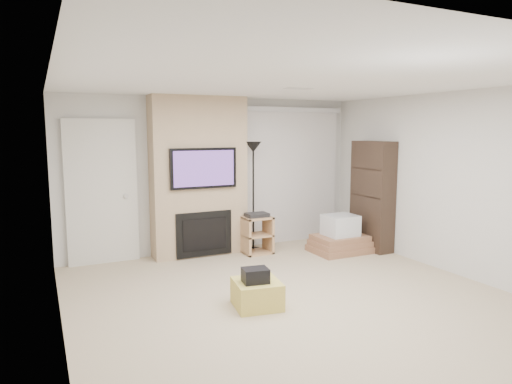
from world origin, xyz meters
name	(u,v)px	position (x,y,z in m)	size (l,w,h in m)	color
floor	(301,304)	(0.00, 0.00, 0.00)	(5.00, 5.50, 0.00)	#C1AC8C
ceiling	(304,81)	(0.00, 0.00, 2.50)	(5.00, 5.50, 0.00)	white
wall_back	(215,175)	(0.00, 2.75, 1.25)	(5.00, 2.50, 0.00)	silver
wall_left	(57,214)	(-2.50, 0.00, 1.25)	(5.50, 2.50, 0.00)	silver
wall_right	(462,185)	(2.50, 0.00, 1.25)	(5.50, 2.50, 0.00)	silver
hvac_vent	(298,89)	(0.40, 0.80, 2.50)	(0.35, 0.18, 0.01)	silver
ottoman	(257,294)	(-0.49, 0.16, 0.15)	(0.50, 0.50, 0.30)	#D4BF52
black_bag	(255,275)	(-0.53, 0.12, 0.38)	(0.28, 0.22, 0.16)	black
fireplace_wall	(199,178)	(-0.35, 2.54, 1.24)	(1.50, 0.47, 2.50)	tan
entry_door	(102,193)	(-1.80, 2.71, 1.05)	(1.02, 0.11, 2.14)	silver
vertical_blinds	(291,170)	(1.40, 2.70, 1.27)	(1.98, 0.10, 2.37)	silver
floor_lamp	(253,165)	(0.51, 2.37, 1.41)	(0.27, 0.27, 1.79)	black
av_stand	(257,232)	(0.49, 2.20, 0.35)	(0.45, 0.38, 0.66)	tan
box_stack	(340,238)	(1.75, 1.67, 0.23)	(0.92, 0.69, 0.61)	#9A694B
bookshelf	(372,196)	(2.34, 1.62, 0.90)	(0.30, 0.80, 1.80)	black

